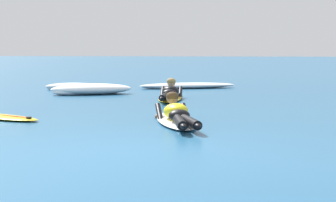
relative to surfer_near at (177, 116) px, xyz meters
name	(u,v)px	position (x,y,z in m)	size (l,w,h in m)	color
ground_plane	(192,92)	(-0.35, 7.28, -0.14)	(120.00, 120.00, 0.00)	#235B84
surfer_near	(177,116)	(0.00, 0.00, 0.00)	(1.12, 2.72, 0.54)	white
surfer_far	(170,94)	(-0.65, 4.65, 0.00)	(0.66, 2.68, 0.53)	yellow
whitewater_front	(188,86)	(-0.60, 8.81, -0.06)	(3.02, 1.70, 0.17)	white
whitewater_mid_right	(91,89)	(-2.90, 6.09, 0.00)	(2.30, 1.65, 0.29)	white
whitewater_back	(72,86)	(-3.89, 7.77, -0.04)	(1.62, 1.06, 0.20)	white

